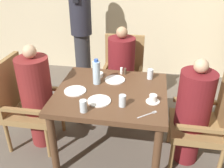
{
  "coord_description": "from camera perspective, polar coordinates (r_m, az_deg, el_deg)",
  "views": [
    {
      "loc": [
        0.35,
        -2.02,
        1.9
      ],
      "look_at": [
        0.0,
        0.05,
        0.77
      ],
      "focal_mm": 40.0,
      "sensor_mm": 36.0,
      "label": 1
    }
  ],
  "objects": [
    {
      "name": "ground_plane",
      "position": [
        2.8,
        -0.17,
        -14.51
      ],
      "size": [
        16.0,
        16.0,
        0.0
      ],
      "primitive_type": "plane",
      "color": "#60564C"
    },
    {
      "name": "dining_table",
      "position": [
        2.42,
        -0.19,
        -3.68
      ],
      "size": [
        1.05,
        0.94,
        0.72
      ],
      "color": "brown",
      "rests_on": "ground_plane"
    },
    {
      "name": "chair_left_side",
      "position": [
        2.77,
        -19.34,
        -3.78
      ],
      "size": [
        0.5,
        0.5,
        0.96
      ],
      "color": "olive",
      "rests_on": "ground_plane"
    },
    {
      "name": "diner_in_left_chair",
      "position": [
        2.66,
        -16.79,
        -2.74
      ],
      "size": [
        0.32,
        0.32,
        1.14
      ],
      "color": "maroon",
      "rests_on": "ground_plane"
    },
    {
      "name": "chair_far_side",
      "position": [
        3.23,
        2.45,
        2.65
      ],
      "size": [
        0.5,
        0.5,
        0.96
      ],
      "color": "olive",
      "rests_on": "ground_plane"
    },
    {
      "name": "diner_in_far_chair",
      "position": [
        3.06,
        2.12,
        2.83
      ],
      "size": [
        0.32,
        0.32,
        1.15
      ],
      "color": "maroon",
      "rests_on": "ground_plane"
    },
    {
      "name": "chair_right_side",
      "position": [
        2.52,
        21.07,
        -7.51
      ],
      "size": [
        0.5,
        0.5,
        0.96
      ],
      "color": "olive",
      "rests_on": "ground_plane"
    },
    {
      "name": "diner_in_right_chair",
      "position": [
        2.46,
        17.93,
        -6.18
      ],
      "size": [
        0.32,
        0.32,
        1.1
      ],
      "color": "maroon",
      "rests_on": "ground_plane"
    },
    {
      "name": "standing_host",
      "position": [
        3.66,
        -7.09,
        13.11
      ],
      "size": [
        0.3,
        0.34,
        1.77
      ],
      "color": "#2D2D33",
      "rests_on": "ground_plane"
    },
    {
      "name": "plate_main_left",
      "position": [
        2.56,
        0.76,
        0.97
      ],
      "size": [
        0.21,
        0.21,
        0.01
      ],
      "color": "white",
      "rests_on": "dining_table"
    },
    {
      "name": "plate_main_right",
      "position": [
        2.38,
        -8.42,
        -1.57
      ],
      "size": [
        0.21,
        0.21,
        0.01
      ],
      "color": "white",
      "rests_on": "dining_table"
    },
    {
      "name": "plate_dessert_center",
      "position": [
        2.21,
        -2.95,
        -3.85
      ],
      "size": [
        0.21,
        0.21,
        0.01
      ],
      "color": "white",
      "rests_on": "dining_table"
    },
    {
      "name": "teacup_with_saucer",
      "position": [
        2.22,
        9.35,
        -3.41
      ],
      "size": [
        0.12,
        0.12,
        0.07
      ],
      "color": "white",
      "rests_on": "dining_table"
    },
    {
      "name": "bowl_small",
      "position": [
        2.63,
        -3.16,
        2.15
      ],
      "size": [
        0.1,
        0.1,
        0.04
      ],
      "color": "white",
      "rests_on": "dining_table"
    },
    {
      "name": "water_bottle",
      "position": [
        2.45,
        -3.57,
        2.68
      ],
      "size": [
        0.07,
        0.07,
        0.26
      ],
      "color": "silver",
      "rests_on": "dining_table"
    },
    {
      "name": "glass_tall_near",
      "position": [
        2.6,
        8.71,
        2.27
      ],
      "size": [
        0.06,
        0.06,
        0.11
      ],
      "color": "silver",
      "rests_on": "dining_table"
    },
    {
      "name": "glass_tall_mid",
      "position": [
        2.06,
        -6.57,
        -5.02
      ],
      "size": [
        0.06,
        0.06,
        0.11
      ],
      "color": "silver",
      "rests_on": "dining_table"
    },
    {
      "name": "glass_tall_far",
      "position": [
        2.12,
        2.39,
        -3.84
      ],
      "size": [
        0.06,
        0.06,
        0.11
      ],
      "color": "silver",
      "rests_on": "dining_table"
    },
    {
      "name": "salt_shaker",
      "position": [
        2.68,
        2.17,
        3.06
      ],
      "size": [
        0.03,
        0.03,
        0.07
      ],
      "color": "white",
      "rests_on": "dining_table"
    },
    {
      "name": "pepper_shaker",
      "position": [
        2.68,
        3.0,
        2.96
      ],
      "size": [
        0.03,
        0.03,
        0.07
      ],
      "color": "#4C3D2D",
      "rests_on": "dining_table"
    },
    {
      "name": "fork_beside_plate",
      "position": [
        2.07,
        8.48,
        -6.79
      ],
      "size": [
        0.16,
        0.13,
        0.0
      ],
      "color": "silver",
      "rests_on": "dining_table"
    }
  ]
}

